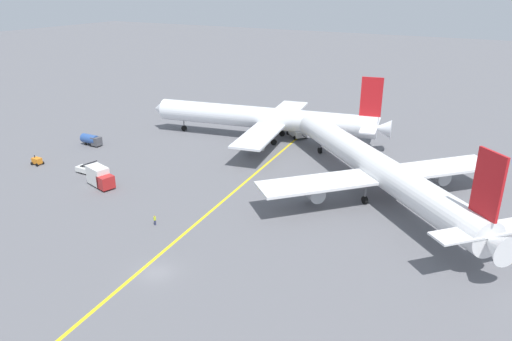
{
  "coord_description": "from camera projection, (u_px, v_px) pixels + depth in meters",
  "views": [
    {
      "loc": [
        35.29,
        -38.28,
        33.62
      ],
      "look_at": [
        -0.91,
        27.31,
        4.0
      ],
      "focal_mm": 33.59,
      "sensor_mm": 36.0,
      "label": 1
    }
  ],
  "objects": [
    {
      "name": "pushback_tug",
      "position": [
        296.0,
        131.0,
        111.09
      ],
      "size": [
        7.58,
        6.68,
        2.94
      ],
      "color": "white",
      "rests_on": "ground"
    },
    {
      "name": "ground_plane",
      "position": [
        156.0,
        272.0,
        59.38
      ],
      "size": [
        600.0,
        600.0,
        0.0
      ],
      "primitive_type": "plane",
      "color": "slate"
    },
    {
      "name": "taxiway_stripe",
      "position": [
        186.0,
        232.0,
        68.84
      ],
      "size": [
        11.27,
        119.56,
        0.01
      ],
      "primitive_type": "cube",
      "rotation": [
        0.0,
        0.0,
        0.09
      ],
      "color": "yellow",
      "rests_on": "ground"
    },
    {
      "name": "gse_belt_loader_portside",
      "position": [
        86.0,
        169.0,
        89.82
      ],
      "size": [
        4.94,
        1.87,
        3.02
      ],
      "color": "silver",
      "rests_on": "ground"
    },
    {
      "name": "airliner_being_pushed",
      "position": [
        376.0,
        167.0,
        79.61
      ],
      "size": [
        46.15,
        44.49,
        15.59
      ],
      "color": "white",
      "rests_on": "ground"
    },
    {
      "name": "ground_crew_wing_walker_right",
      "position": [
        155.0,
        220.0,
        70.7
      ],
      "size": [
        0.36,
        0.36,
        1.59
      ],
      "color": "#2D3351",
      "rests_on": "ground"
    },
    {
      "name": "airliner_at_gate_left",
      "position": [
        266.0,
        118.0,
        107.81
      ],
      "size": [
        55.6,
        40.28,
        15.56
      ],
      "color": "white",
      "rests_on": "ground"
    },
    {
      "name": "gse_catering_truck_tall",
      "position": [
        100.0,
        177.0,
        83.77
      ],
      "size": [
        6.27,
        3.89,
        3.5
      ],
      "color": "red",
      "rests_on": "ground"
    },
    {
      "name": "gse_fuel_bowser_stubby",
      "position": [
        92.0,
        140.0,
        105.02
      ],
      "size": [
        4.92,
        2.04,
        2.4
      ],
      "color": "#2D5199",
      "rests_on": "ground"
    },
    {
      "name": "gse_gpu_cart_small",
      "position": [
        37.0,
        161.0,
        94.08
      ],
      "size": [
        2.13,
        1.64,
        1.9
      ],
      "color": "orange",
      "rests_on": "ground"
    }
  ]
}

